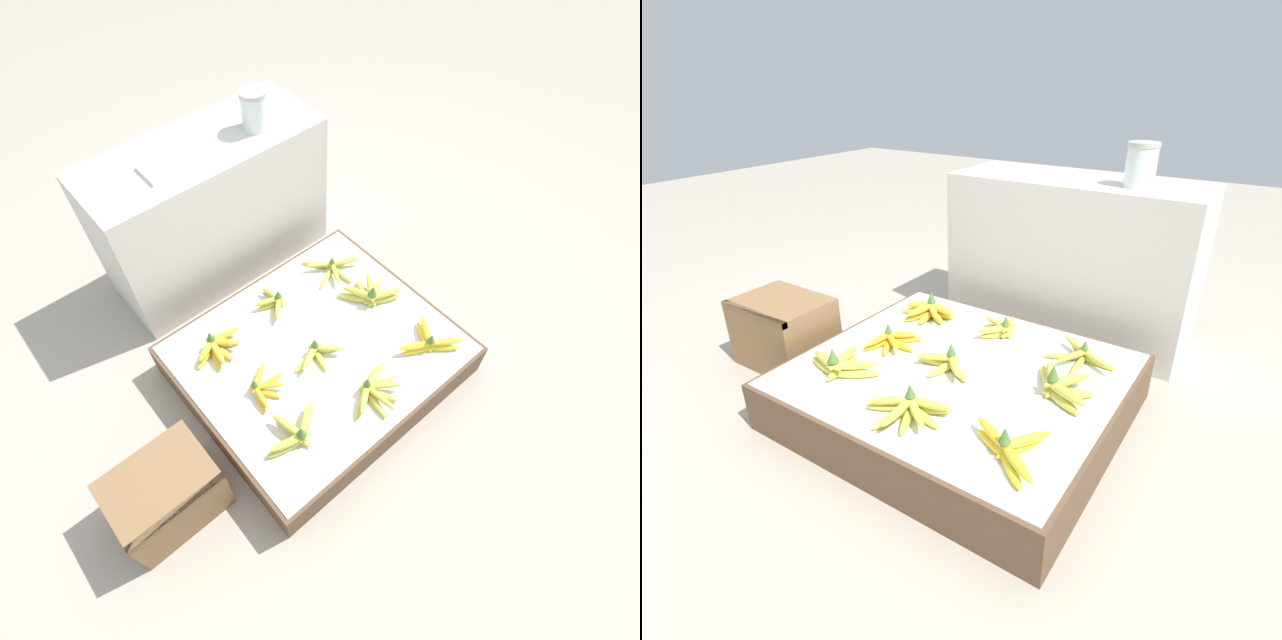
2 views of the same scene
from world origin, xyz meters
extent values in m
plane|color=#A89E8E|center=(0.00, 0.00, 0.00)|extent=(10.00, 10.00, 0.00)
cube|color=brown|center=(0.00, 0.00, 0.09)|extent=(1.06, 0.92, 0.17)
cube|color=silver|center=(0.00, 0.00, 0.17)|extent=(1.02, 0.89, 0.00)
cube|color=beige|center=(0.06, 0.80, 0.34)|extent=(1.03, 0.41, 0.68)
cube|color=olive|center=(-0.77, -0.09, 0.14)|extent=(0.36, 0.27, 0.27)
cube|color=brown|center=(-0.77, -0.22, 0.26)|extent=(0.36, 0.02, 0.02)
ellipsoid|color=gold|center=(-0.25, -0.23, 0.19)|extent=(0.15, 0.12, 0.03)
ellipsoid|color=gold|center=(-0.31, -0.23, 0.19)|extent=(0.05, 0.17, 0.03)
ellipsoid|color=gold|center=(-0.36, -0.25, 0.19)|extent=(0.17, 0.07, 0.03)
ellipsoid|color=gold|center=(-0.26, -0.23, 0.22)|extent=(0.15, 0.12, 0.03)
ellipsoid|color=gold|center=(-0.31, -0.21, 0.22)|extent=(0.06, 0.17, 0.03)
ellipsoid|color=gold|center=(-0.34, -0.26, 0.22)|extent=(0.17, 0.07, 0.03)
cone|color=#4C7533|center=(-0.30, -0.27, 0.26)|extent=(0.04, 0.04, 0.05)
ellipsoid|color=gold|center=(-0.04, -0.30, 0.19)|extent=(0.15, 0.10, 0.03)
ellipsoid|color=gold|center=(0.00, -0.33, 0.19)|extent=(0.05, 0.16, 0.03)
ellipsoid|color=gold|center=(0.04, -0.31, 0.19)|extent=(0.09, 0.15, 0.03)
ellipsoid|color=gold|center=(0.06, -0.28, 0.19)|extent=(0.16, 0.07, 0.03)
ellipsoid|color=gold|center=(0.05, -0.25, 0.19)|extent=(0.15, 0.08, 0.03)
ellipsoid|color=gold|center=(-0.02, -0.30, 0.22)|extent=(0.14, 0.11, 0.03)
ellipsoid|color=gold|center=(0.02, -0.33, 0.22)|extent=(0.04, 0.16, 0.03)
ellipsoid|color=gold|center=(0.06, -0.31, 0.22)|extent=(0.14, 0.12, 0.03)
ellipsoid|color=gold|center=(0.06, -0.26, 0.22)|extent=(0.16, 0.06, 0.03)
cone|color=#4C7533|center=(0.01, -0.27, 0.25)|extent=(0.03, 0.03, 0.04)
ellipsoid|color=yellow|center=(0.38, -0.33, 0.19)|extent=(0.13, 0.12, 0.03)
ellipsoid|color=yellow|center=(0.36, -0.25, 0.19)|extent=(0.09, 0.15, 0.03)
ellipsoid|color=yellow|center=(0.30, -0.28, 0.19)|extent=(0.15, 0.09, 0.03)
ellipsoid|color=yellow|center=(0.39, -0.33, 0.22)|extent=(0.14, 0.11, 0.03)
ellipsoid|color=yellow|center=(0.37, -0.25, 0.22)|extent=(0.11, 0.14, 0.03)
ellipsoid|color=yellow|center=(0.29, -0.27, 0.22)|extent=(0.15, 0.10, 0.03)
cone|color=#4C7533|center=(0.34, -0.30, 0.25)|extent=(0.03, 0.03, 0.04)
ellipsoid|color=gold|center=(-0.32, -0.03, 0.19)|extent=(0.06, 0.13, 0.02)
ellipsoid|color=gold|center=(-0.29, -0.03, 0.19)|extent=(0.09, 0.12, 0.02)
ellipsoid|color=gold|center=(-0.25, 0.00, 0.19)|extent=(0.13, 0.03, 0.02)
ellipsoid|color=gold|center=(-0.27, 0.04, 0.19)|extent=(0.12, 0.10, 0.02)
ellipsoid|color=gold|center=(-0.32, -0.03, 0.21)|extent=(0.04, 0.13, 0.02)
ellipsoid|color=gold|center=(-0.27, -0.02, 0.21)|extent=(0.12, 0.09, 0.02)
ellipsoid|color=gold|center=(-0.28, 0.03, 0.21)|extent=(0.12, 0.09, 0.02)
cone|color=#4C7533|center=(-0.31, 0.01, 0.24)|extent=(0.03, 0.03, 0.04)
ellipsoid|color=#DBCC4C|center=(-0.07, -0.02, 0.19)|extent=(0.15, 0.06, 0.03)
ellipsoid|color=#DBCC4C|center=(-0.03, -0.04, 0.19)|extent=(0.06, 0.15, 0.03)
ellipsoid|color=#DBCC4C|center=(0.01, -0.03, 0.19)|extent=(0.14, 0.10, 0.03)
ellipsoid|color=#DBCC4C|center=(-0.06, -0.03, 0.22)|extent=(0.14, 0.09, 0.03)
ellipsoid|color=#DBCC4C|center=(0.01, -0.04, 0.22)|extent=(0.12, 0.12, 0.03)
cone|color=#4C7533|center=(-0.02, -0.01, 0.25)|extent=(0.03, 0.03, 0.04)
ellipsoid|color=gold|center=(0.37, 0.00, 0.19)|extent=(0.16, 0.10, 0.03)
ellipsoid|color=gold|center=(0.37, 0.05, 0.19)|extent=(0.16, 0.10, 0.03)
ellipsoid|color=gold|center=(0.34, 0.07, 0.19)|extent=(0.06, 0.17, 0.03)
ellipsoid|color=gold|center=(0.28, 0.08, 0.19)|extent=(0.12, 0.15, 0.03)
ellipsoid|color=gold|center=(0.37, 0.00, 0.22)|extent=(0.16, 0.09, 0.03)
ellipsoid|color=gold|center=(0.36, 0.06, 0.22)|extent=(0.12, 0.15, 0.03)
ellipsoid|color=gold|center=(0.30, 0.07, 0.22)|extent=(0.10, 0.16, 0.03)
cone|color=#4C7533|center=(0.33, 0.02, 0.27)|extent=(0.04, 0.04, 0.05)
ellipsoid|color=gold|center=(-0.37, 0.26, 0.19)|extent=(0.14, 0.09, 0.03)
ellipsoid|color=gold|center=(-0.34, 0.23, 0.19)|extent=(0.08, 0.14, 0.03)
ellipsoid|color=gold|center=(-0.31, 0.24, 0.19)|extent=(0.05, 0.14, 0.03)
ellipsoid|color=gold|center=(-0.28, 0.26, 0.19)|extent=(0.13, 0.10, 0.03)
ellipsoid|color=gold|center=(-0.28, 0.29, 0.19)|extent=(0.14, 0.04, 0.03)
ellipsoid|color=gold|center=(-0.35, 0.27, 0.22)|extent=(0.13, 0.09, 0.03)
ellipsoid|color=gold|center=(-0.33, 0.23, 0.22)|extent=(0.06, 0.14, 0.03)
ellipsoid|color=gold|center=(-0.29, 0.25, 0.22)|extent=(0.12, 0.12, 0.03)
ellipsoid|color=gold|center=(-0.27, 0.28, 0.22)|extent=(0.14, 0.05, 0.03)
cone|color=#4C7533|center=(-0.32, 0.28, 0.26)|extent=(0.04, 0.04, 0.05)
ellipsoid|color=gold|center=(0.02, 0.32, 0.19)|extent=(0.04, 0.13, 0.03)
ellipsoid|color=gold|center=(-0.01, 0.29, 0.19)|extent=(0.13, 0.06, 0.03)
ellipsoid|color=gold|center=(0.00, 0.26, 0.19)|extent=(0.11, 0.11, 0.03)
ellipsoid|color=gold|center=(0.02, 0.31, 0.21)|extent=(0.05, 0.13, 0.03)
ellipsoid|color=gold|center=(-0.02, 0.30, 0.21)|extent=(0.13, 0.07, 0.03)
ellipsoid|color=gold|center=(-0.01, 0.25, 0.21)|extent=(0.11, 0.12, 0.03)
cone|color=#4C7533|center=(0.02, 0.28, 0.25)|extent=(0.03, 0.03, 0.04)
ellipsoid|color=gold|center=(0.29, 0.34, 0.19)|extent=(0.11, 0.14, 0.02)
ellipsoid|color=gold|center=(0.28, 0.26, 0.19)|extent=(0.15, 0.09, 0.02)
ellipsoid|color=gold|center=(0.33, 0.23, 0.19)|extent=(0.03, 0.16, 0.02)
ellipsoid|color=gold|center=(0.37, 0.28, 0.19)|extent=(0.16, 0.04, 0.02)
ellipsoid|color=gold|center=(0.29, 0.31, 0.21)|extent=(0.14, 0.11, 0.02)
ellipsoid|color=gold|center=(0.31, 0.25, 0.21)|extent=(0.09, 0.15, 0.02)
ellipsoid|color=gold|center=(0.38, 0.26, 0.21)|extent=(0.15, 0.09, 0.02)
cone|color=#4C7533|center=(0.33, 0.28, 0.24)|extent=(0.03, 0.03, 0.04)
cylinder|color=silver|center=(0.31, 0.74, 0.76)|extent=(0.11, 0.11, 0.14)
cylinder|color=#B7B2A8|center=(0.31, 0.74, 0.84)|extent=(0.12, 0.12, 0.02)
cube|color=white|center=(-0.07, 0.76, 0.69)|extent=(0.28, 0.14, 0.02)
camera|label=1|loc=(-0.71, -0.83, 1.90)|focal=28.00mm
camera|label=2|loc=(0.79, -1.18, 1.06)|focal=28.00mm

